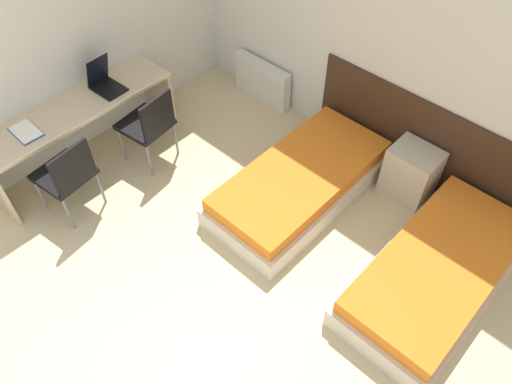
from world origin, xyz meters
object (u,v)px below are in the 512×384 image
at_px(nightstand, 411,172).
at_px(laptop, 105,82).
at_px(bed_near_door, 437,272).
at_px(chair_near_laptop, 149,123).
at_px(bed_near_window, 301,183).
at_px(chair_near_notebook, 67,173).

relative_size(nightstand, laptop, 1.59).
bearing_deg(bed_near_door, chair_near_laptop, -167.52).
distance_m(bed_near_door, chair_near_laptop, 3.04).
relative_size(bed_near_window, chair_near_notebook, 2.20).
xyz_separation_m(chair_near_laptop, laptop, (-0.50, -0.09, 0.29)).
xyz_separation_m(bed_near_door, nightstand, (-0.75, 0.77, 0.10)).
distance_m(bed_near_door, laptop, 3.58).
height_order(nightstand, chair_near_laptop, chair_near_laptop).
bearing_deg(bed_near_door, nightstand, 134.34).
xyz_separation_m(bed_near_window, chair_near_notebook, (-1.45, -1.60, 0.33)).
relative_size(nightstand, chair_near_notebook, 0.63).
bearing_deg(bed_near_window, bed_near_door, 0.00).
height_order(nightstand, laptop, laptop).
xyz_separation_m(nightstand, laptop, (-2.70, -1.51, 0.52)).
bearing_deg(nightstand, chair_near_notebook, -132.94).
relative_size(chair_near_notebook, laptop, 2.50).
xyz_separation_m(bed_near_window, laptop, (-1.96, -0.75, 0.61)).
bearing_deg(nightstand, laptop, -150.80).
bearing_deg(chair_near_notebook, laptop, 113.38).
bearing_deg(bed_near_window, nightstand, 45.66).
distance_m(chair_near_laptop, laptop, 0.59).
bearing_deg(laptop, chair_near_laptop, 7.56).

